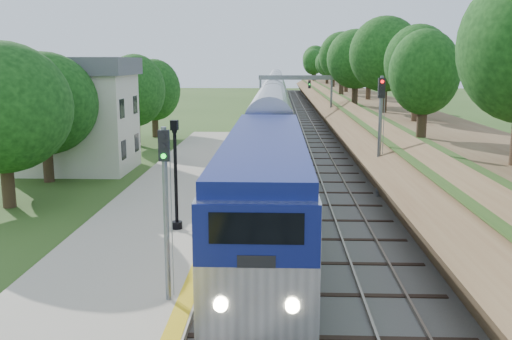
{
  "coord_description": "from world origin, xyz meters",
  "views": [
    {
      "loc": [
        0.49,
        -9.78,
        7.72
      ],
      "look_at": [
        -0.5,
        15.97,
        2.8
      ],
      "focal_mm": 40.0,
      "sensor_mm": 36.0,
      "label": 1
    }
  ],
  "objects_px": {
    "station_building": "(73,114)",
    "signal_platform": "(166,196)",
    "signal_farside": "(380,124)",
    "signal_gantry": "(296,88)",
    "lamppost_far": "(176,181)",
    "train": "(275,98)"
  },
  "relations": [
    {
      "from": "station_building",
      "to": "signal_platform",
      "type": "distance_m",
      "value": 25.62
    },
    {
      "from": "station_building",
      "to": "signal_farside",
      "type": "xyz_separation_m",
      "value": [
        20.2,
        -7.85,
        0.2
      ]
    },
    {
      "from": "signal_gantry",
      "to": "lamppost_far",
      "type": "bearing_deg",
      "value": -99.06
    },
    {
      "from": "signal_farside",
      "to": "lamppost_far",
      "type": "bearing_deg",
      "value": -143.27
    },
    {
      "from": "train",
      "to": "lamppost_far",
      "type": "bearing_deg",
      "value": -93.76
    },
    {
      "from": "station_building",
      "to": "signal_farside",
      "type": "bearing_deg",
      "value": -21.23
    },
    {
      "from": "station_building",
      "to": "signal_gantry",
      "type": "bearing_deg",
      "value": 56.62
    },
    {
      "from": "train",
      "to": "signal_farside",
      "type": "relative_size",
      "value": 21.4
    },
    {
      "from": "lamppost_far",
      "to": "signal_farside",
      "type": "relative_size",
      "value": 0.71
    },
    {
      "from": "lamppost_far",
      "to": "signal_platform",
      "type": "relative_size",
      "value": 0.89
    },
    {
      "from": "station_building",
      "to": "train",
      "type": "bearing_deg",
      "value": 72.75
    },
    {
      "from": "signal_gantry",
      "to": "train",
      "type": "relative_size",
      "value": 0.06
    },
    {
      "from": "lamppost_far",
      "to": "train",
      "type": "bearing_deg",
      "value": 86.24
    },
    {
      "from": "train",
      "to": "signal_farside",
      "type": "distance_m",
      "value": 53.32
    },
    {
      "from": "station_building",
      "to": "signal_platform",
      "type": "height_order",
      "value": "station_building"
    },
    {
      "from": "signal_gantry",
      "to": "lamppost_far",
      "type": "relative_size",
      "value": 1.73
    },
    {
      "from": "train",
      "to": "lamppost_far",
      "type": "relative_size",
      "value": 30.09
    },
    {
      "from": "station_building",
      "to": "signal_gantry",
      "type": "relative_size",
      "value": 1.02
    },
    {
      "from": "signal_gantry",
      "to": "signal_farside",
      "type": "bearing_deg",
      "value": -83.52
    },
    {
      "from": "station_building",
      "to": "train",
      "type": "height_order",
      "value": "station_building"
    },
    {
      "from": "train",
      "to": "signal_platform",
      "type": "height_order",
      "value": "signal_platform"
    },
    {
      "from": "station_building",
      "to": "lamppost_far",
      "type": "bearing_deg",
      "value": -57.01
    }
  ]
}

